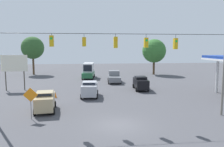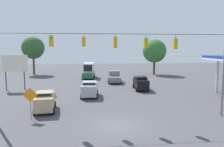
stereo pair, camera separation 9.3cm
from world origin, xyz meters
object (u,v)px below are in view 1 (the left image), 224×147
(work_zone_sign, at_px, (31,97))
(sedan_silver_withflow_mid, at_px, (90,89))
(traffic_cone_third, at_px, (56,95))
(tree_horizon_left, at_px, (33,48))
(traffic_cone_second, at_px, (49,101))
(tree_horizon_right, at_px, (154,51))
(pickup_truck_grey_oncoming_deep, at_px, (114,77))
(sedan_tan_parked_shoulder, at_px, (45,101))
(box_truck_green_withflow_deep, at_px, (89,71))
(overhead_signal_span, at_px, (116,59))
(sedan_black_oncoming_far, at_px, (141,83))
(roadside_billboard, at_px, (14,65))
(traffic_cone_nearest, at_px, (45,109))

(work_zone_sign, bearing_deg, sedan_silver_withflow_mid, -121.99)
(traffic_cone_third, height_order, tree_horizon_left, tree_horizon_left)
(traffic_cone_second, relative_size, tree_horizon_right, 0.09)
(pickup_truck_grey_oncoming_deep, height_order, sedan_tan_parked_shoulder, pickup_truck_grey_oncoming_deep)
(tree_horizon_left, bearing_deg, pickup_truck_grey_oncoming_deep, 141.43)
(traffic_cone_second, bearing_deg, box_truck_green_withflow_deep, -102.04)
(overhead_signal_span, xyz_separation_m, tree_horizon_left, (15.08, -34.57, 0.97))
(overhead_signal_span, distance_m, sedan_black_oncoming_far, 14.93)
(sedan_tan_parked_shoulder, xyz_separation_m, sedan_silver_withflow_mid, (-4.49, -5.96, 0.01))
(tree_horizon_right, bearing_deg, traffic_cone_second, 52.07)
(sedan_black_oncoming_far, xyz_separation_m, sedan_tan_parked_shoulder, (12.22, 9.96, -0.02))
(tree_horizon_right, bearing_deg, roadside_billboard, 32.09)
(box_truck_green_withflow_deep, relative_size, work_zone_sign, 2.21)
(tree_horizon_left, bearing_deg, tree_horizon_right, 173.65)
(traffic_cone_second, bearing_deg, tree_horizon_right, -127.93)
(traffic_cone_third, bearing_deg, tree_horizon_right, -131.64)
(sedan_tan_parked_shoulder, bearing_deg, tree_horizon_right, -125.30)
(sedan_tan_parked_shoulder, height_order, traffic_cone_nearest, sedan_tan_parked_shoulder)
(overhead_signal_span, distance_m, pickup_truck_grey_oncoming_deep, 21.20)
(traffic_cone_second, bearing_deg, sedan_tan_parked_shoulder, 90.54)
(sedan_silver_withflow_mid, distance_m, work_zone_sign, 9.97)
(traffic_cone_third, bearing_deg, box_truck_green_withflow_deep, -103.66)
(work_zone_sign, bearing_deg, overhead_signal_span, 174.01)
(work_zone_sign, bearing_deg, traffic_cone_third, -96.36)
(traffic_cone_second, relative_size, work_zone_sign, 0.26)
(overhead_signal_span, height_order, box_truck_green_withflow_deep, overhead_signal_span)
(traffic_cone_second, distance_m, tree_horizon_left, 30.55)
(overhead_signal_span, height_order, sedan_tan_parked_shoulder, overhead_signal_span)
(sedan_silver_withflow_mid, height_order, roadside_billboard, roadside_billboard)
(box_truck_green_withflow_deep, relative_size, traffic_cone_third, 8.40)
(sedan_tan_parked_shoulder, distance_m, box_truck_green_withflow_deep, 24.19)
(traffic_cone_third, bearing_deg, traffic_cone_second, 86.71)
(sedan_black_oncoming_far, xyz_separation_m, tree_horizon_left, (20.60, -21.37, 5.24))
(overhead_signal_span, bearing_deg, work_zone_sign, -5.99)
(box_truck_green_withflow_deep, bearing_deg, tree_horizon_left, -30.43)
(sedan_silver_withflow_mid, bearing_deg, tree_horizon_left, -63.08)
(work_zone_sign, bearing_deg, sedan_tan_parked_shoulder, -107.31)
(tree_horizon_left, bearing_deg, traffic_cone_nearest, 104.89)
(traffic_cone_third, relative_size, tree_horizon_right, 0.09)
(box_truck_green_withflow_deep, relative_size, tree_horizon_right, 0.75)
(box_truck_green_withflow_deep, xyz_separation_m, roadside_billboard, (10.96, 12.14, 2.19))
(sedan_tan_parked_shoulder, xyz_separation_m, traffic_cone_nearest, (-0.08, 0.50, -0.65))
(overhead_signal_span, distance_m, traffic_cone_third, 12.29)
(traffic_cone_nearest, relative_size, tree_horizon_left, 0.08)
(traffic_cone_second, bearing_deg, work_zone_sign, 81.57)
(work_zone_sign, bearing_deg, traffic_cone_second, -98.43)
(sedan_tan_parked_shoulder, relative_size, traffic_cone_nearest, 5.44)
(work_zone_sign, bearing_deg, tree_horizon_left, -77.29)
(sedan_black_oncoming_far, height_order, tree_horizon_right, tree_horizon_right)
(tree_horizon_right, bearing_deg, pickup_truck_grey_oncoming_deep, 44.94)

